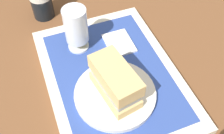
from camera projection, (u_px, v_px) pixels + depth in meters
ground_plane at (112, 79)px, 0.67m from camera, size 3.00×3.00×0.00m
tray at (112, 77)px, 0.66m from camera, size 0.44×0.32×0.02m
placemat at (112, 74)px, 0.65m from camera, size 0.38×0.27×0.00m
plate at (115, 94)px, 0.61m from camera, size 0.19×0.19×0.01m
sandwich at (114, 80)px, 0.57m from camera, size 0.14×0.09×0.08m
beer_glass at (76, 28)px, 0.65m from camera, size 0.06×0.06×0.12m
napkin_folded at (119, 43)px, 0.71m from camera, size 0.09×0.07×0.01m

